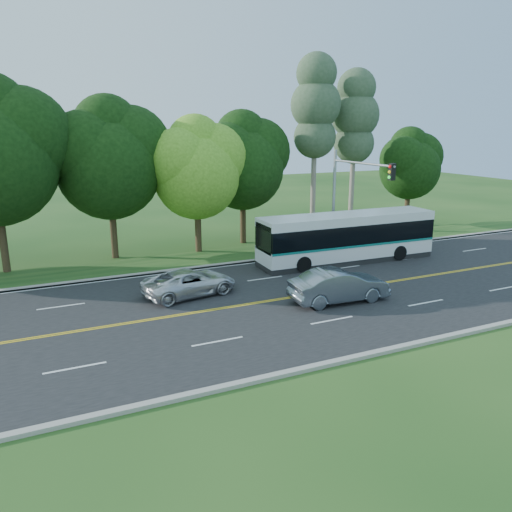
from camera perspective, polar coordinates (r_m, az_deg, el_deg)
name	(u,v)px	position (r m, az deg, el deg)	size (l,w,h in m)	color
ground	(303,296)	(25.98, 5.38, -4.56)	(120.00, 120.00, 0.00)	#1C4517
road	(303,296)	(25.98, 5.38, -4.54)	(60.00, 14.00, 0.02)	black
curb_north	(247,261)	(32.06, -0.99, -0.63)	(60.00, 0.30, 0.15)	#A09A90
curb_south	(394,349)	(20.54, 15.52, -10.19)	(60.00, 0.30, 0.15)	#A09A90
grass_verge	(236,255)	(33.71, -2.26, 0.08)	(60.00, 4.00, 0.10)	#1C4517
lane_markings	(301,296)	(25.93, 5.20, -4.54)	(57.60, 13.82, 0.00)	gold
tree_row	(145,154)	(34.15, -12.62, 11.29)	(44.70, 9.10, 13.84)	#322216
bougainvillea_hedge	(334,238)	(36.12, 8.85, 1.99)	(9.50, 2.25, 1.50)	#AA0E3E
traffic_signal	(351,188)	(32.85, 10.76, 7.66)	(0.42, 6.10, 7.00)	#919499
transit_bus	(347,238)	(32.54, 10.34, 2.03)	(11.86, 2.89, 3.09)	silver
sedan	(339,286)	(25.12, 9.48, -3.35)	(1.74, 4.99, 1.64)	slate
suv	(190,282)	(25.98, -7.58, -3.00)	(2.25, 4.89, 1.36)	silver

